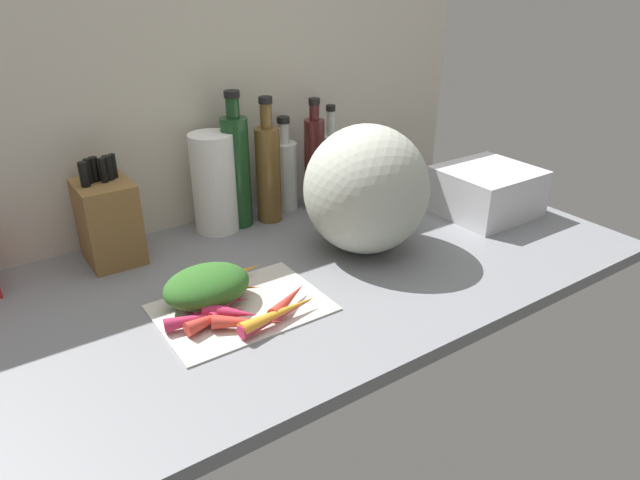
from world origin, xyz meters
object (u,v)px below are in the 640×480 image
at_px(carrot_6, 231,313).
at_px(carrot_12, 222,287).
at_px(bottle_2, 285,173).
at_px(bottle_3, 314,162).
at_px(carrot_11, 278,315).
at_px(paper_towel_roll, 215,183).
at_px(cutting_board, 241,307).
at_px(carrot_3, 247,322).
at_px(dish_rack, 486,191).
at_px(carrot_1, 232,274).
at_px(bottle_4, 330,164).
at_px(knife_block, 108,220).
at_px(carrot_8, 217,302).
at_px(carrot_2, 289,299).
at_px(winter_squash, 366,190).
at_px(bottle_1, 268,171).
at_px(bottle_0, 237,169).
at_px(carrot_5, 230,299).
at_px(carrot_0, 214,318).
at_px(carrot_10, 206,317).
at_px(carrot_9, 225,291).
at_px(carrot_7, 225,295).

height_order(carrot_6, carrot_12, carrot_6).
bearing_deg(bottle_2, bottle_3, -28.14).
distance_m(carrot_11, paper_towel_roll, 0.49).
bearing_deg(cutting_board, carrot_3, -108.81).
distance_m(carrot_11, dish_rack, 0.77).
height_order(carrot_1, bottle_4, bottle_4).
bearing_deg(knife_block, bottle_4, 2.69).
height_order(carrot_11, bottle_3, bottle_3).
bearing_deg(carrot_8, carrot_2, -29.58).
relative_size(cutting_board, bottle_3, 1.07).
height_order(bottle_3, bottle_4, bottle_3).
distance_m(carrot_1, winter_squash, 0.37).
height_order(bottle_1, bottle_3, bottle_1).
xyz_separation_m(carrot_1, bottle_0, (0.16, 0.27, 0.13)).
bearing_deg(carrot_1, dish_rack, -3.21).
distance_m(carrot_2, carrot_8, 0.14).
bearing_deg(carrot_5, carrot_3, -95.46).
distance_m(cutting_board, carrot_5, 0.03).
bearing_deg(bottle_0, carrot_1, -120.11).
height_order(winter_squash, bottle_2, winter_squash).
xyz_separation_m(carrot_11, bottle_0, (0.16, 0.46, 0.13)).
bearing_deg(carrot_6, carrot_3, -71.63).
distance_m(carrot_11, bottle_1, 0.52).
relative_size(carrot_0, carrot_12, 0.67).
bearing_deg(carrot_2, winter_squash, 23.71).
bearing_deg(knife_block, winter_squash, -28.55).
xyz_separation_m(carrot_10, bottle_1, (0.35, 0.37, 0.12)).
relative_size(carrot_5, paper_towel_roll, 0.58).
bearing_deg(bottle_1, carrot_11, -117.97).
height_order(bottle_1, dish_rack, bottle_1).
distance_m(carrot_0, carrot_2, 0.15).
xyz_separation_m(cutting_board, carrot_11, (0.03, -0.09, 0.02)).
bearing_deg(carrot_6, carrot_0, 166.50).
bearing_deg(carrot_3, winter_squash, 21.02).
distance_m(carrot_8, carrot_12, 0.07).
bearing_deg(carrot_5, carrot_2, -34.60).
bearing_deg(bottle_2, carrot_12, -137.05).
bearing_deg(carrot_12, dish_rack, -0.84).
xyz_separation_m(carrot_3, carrot_8, (-0.02, 0.10, 0.00)).
xyz_separation_m(carrot_10, carrot_12, (0.08, 0.09, -0.00)).
distance_m(carrot_5, carrot_12, 0.06).
height_order(carrot_1, carrot_3, same).
bearing_deg(carrot_9, carrot_11, -72.14).
bearing_deg(carrot_10, dish_rack, 5.09).
xyz_separation_m(winter_squash, dish_rack, (0.41, -0.02, -0.09)).
height_order(carrot_12, dish_rack, dish_rack).
bearing_deg(bottle_4, carrot_12, -147.54).
xyz_separation_m(carrot_5, carrot_7, (-0.00, 0.02, 0.00)).
height_order(carrot_0, carrot_1, same).
bearing_deg(bottle_2, carrot_10, -135.78).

